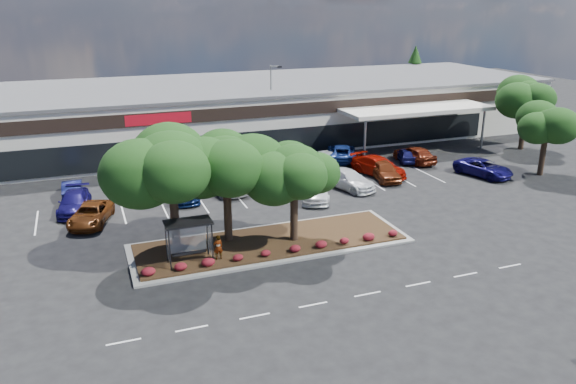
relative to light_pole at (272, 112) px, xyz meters
name	(u,v)px	position (x,y,z in m)	size (l,w,h in m)	color
ground	(324,265)	(-6.40, -28.03, -3.85)	(160.00, 160.00, 0.00)	black
retail_store	(201,113)	(-6.34, 5.88, -0.69)	(80.40, 25.20, 6.25)	white
landscape_island	(271,243)	(-8.40, -24.03, -3.72)	(18.00, 6.00, 0.26)	gray
lane_markings	(267,208)	(-6.54, -17.61, -3.84)	(33.12, 20.06, 0.01)	silver
shrub_row	(282,250)	(-8.40, -26.13, -3.34)	(17.00, 0.80, 0.50)	maroon
bus_shelter	(188,229)	(-13.90, -25.08, -1.54)	(2.75, 1.55, 2.59)	black
island_tree_west	(173,192)	(-14.40, -23.53, 0.36)	(7.20, 7.20, 7.89)	black
island_tree_mid	(227,186)	(-10.90, -22.83, 0.07)	(6.60, 6.60, 7.32)	black
island_tree_east	(294,192)	(-6.90, -24.33, -0.34)	(5.80, 5.80, 6.50)	black
tree_east_near	(545,140)	(19.60, -18.03, -0.59)	(5.60, 5.60, 6.51)	black
tree_east_far	(525,114)	(24.60, -10.03, -0.04)	(6.40, 6.40, 7.62)	black
conifer_north_east	(414,76)	(27.60, 15.97, 0.65)	(3.96, 3.96, 9.00)	black
person_waiting	(218,247)	(-12.23, -25.45, -2.82)	(0.56, 0.37, 1.54)	#594C47
light_pole	(272,112)	(0.00, 0.00, 0.00)	(1.42, 0.69, 8.75)	gray
car_0	(74,202)	(-20.24, -13.11, -3.11)	(2.07, 5.10, 1.48)	#130D52
car_1	(91,214)	(-19.19, -16.08, -3.15)	(2.31, 5.00, 1.39)	#622E0E
car_2	(182,190)	(-12.17, -13.08, -3.09)	(2.12, 5.21, 1.51)	#0E2152
car_3	(224,182)	(-8.52, -12.47, -3.07)	(2.58, 5.59, 1.55)	silver
car_4	(315,189)	(-2.12, -16.73, -3.07)	(2.19, 5.38, 1.56)	white
car_5	(348,179)	(1.46, -15.33, -3.08)	(2.16, 5.33, 1.55)	white
car_6	(379,166)	(5.70, -12.98, -3.03)	(2.31, 5.67, 1.65)	#9E0E03
car_7	(384,170)	(5.57, -14.23, -3.03)	(1.93, 4.79, 1.63)	#65270F
car_8	(483,168)	(14.50, -16.46, -3.11)	(2.45, 5.32, 1.48)	#150F5D
car_9	(72,188)	(-20.35, -9.49, -3.15)	(1.47, 4.21, 1.39)	navy
car_10	(157,182)	(-13.74, -10.37, -3.05)	(1.69, 4.86, 1.60)	maroon
car_11	(226,166)	(-7.17, -7.92, -3.08)	(2.14, 5.27, 1.53)	#124122
car_12	(251,158)	(-4.19, -5.94, -3.14)	(1.51, 4.32, 1.42)	navy
car_13	(312,161)	(0.80, -9.08, -3.04)	(2.26, 5.57, 1.62)	slate
car_14	(323,157)	(2.45, -7.93, -3.14)	(1.68, 4.18, 1.43)	#B0B4BC
car_15	(342,153)	(4.67, -7.47, -3.03)	(2.73, 5.92, 1.64)	navy
car_16	(415,154)	(11.07, -10.50, -3.02)	(1.97, 4.89, 1.67)	maroon
car_17	(406,155)	(10.49, -9.90, -3.17)	(1.61, 4.00, 1.36)	navy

